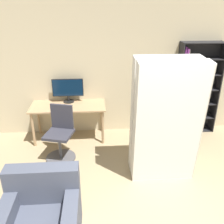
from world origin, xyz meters
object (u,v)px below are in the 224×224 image
object	(u,v)px
bookshelf	(192,89)
armchair	(42,219)
monitor	(68,89)
mattress_near	(168,125)
mattress_far	(163,117)
office_chair	(60,137)

from	to	relation	value
bookshelf	armchair	size ratio (longest dim) A/B	2.21
monitor	mattress_near	xyz separation A→B (m)	(1.56, -1.60, -0.05)
bookshelf	armchair	distance (m)	3.75
mattress_near	mattress_far	size ratio (longest dim) A/B	1.00
bookshelf	mattress_near	distance (m)	1.88
mattress_near	armchair	size ratio (longest dim) A/B	2.23
office_chair	bookshelf	size ratio (longest dim) A/B	0.51
office_chair	armchair	size ratio (longest dim) A/B	1.13
office_chair	mattress_far	distance (m)	1.80
mattress_far	bookshelf	bearing A→B (deg)	53.91
mattress_far	office_chair	bearing A→B (deg)	165.05
bookshelf	mattress_far	xyz separation A→B (m)	(-0.96, -1.32, 0.01)
monitor	mattress_near	distance (m)	2.23
monitor	mattress_far	xyz separation A→B (m)	(1.56, -1.31, -0.05)
monitor	mattress_far	world-z (taller)	mattress_far
monitor	mattress_far	distance (m)	2.04
mattress_near	office_chair	bearing A→B (deg)	156.15
mattress_near	mattress_far	world-z (taller)	mattress_near
mattress_far	armchair	xyz separation A→B (m)	(-1.67, -1.28, -0.63)
bookshelf	mattress_near	world-z (taller)	mattress_near
monitor	armchair	world-z (taller)	monitor
mattress_far	monitor	bearing A→B (deg)	140.09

